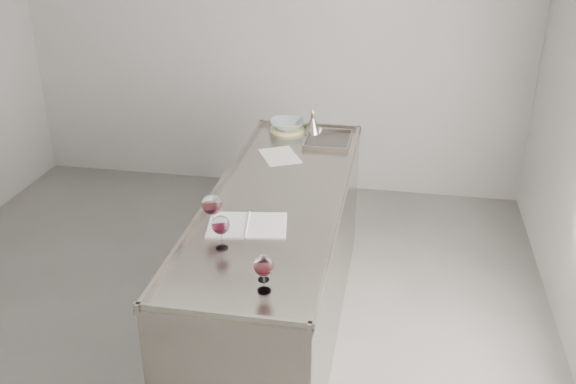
% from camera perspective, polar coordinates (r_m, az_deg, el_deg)
% --- Properties ---
extents(room_shell, '(4.54, 5.04, 2.84)m').
position_cam_1_polar(room_shell, '(3.38, -10.29, 5.22)').
color(room_shell, '#55534F').
rests_on(room_shell, ground).
extents(counter, '(0.77, 2.42, 0.97)m').
position_cam_1_polar(counter, '(3.93, -0.82, -6.47)').
color(counter, gray).
rests_on(counter, ground).
extents(wine_glass_left, '(0.11, 0.11, 0.21)m').
position_cam_1_polar(wine_glass_left, '(3.28, -6.78, -1.20)').
color(wine_glass_left, white).
rests_on(wine_glass_left, counter).
extents(wine_glass_middle, '(0.09, 0.09, 0.18)m').
position_cam_1_polar(wine_glass_middle, '(3.12, -5.99, -3.01)').
color(wine_glass_middle, white).
rests_on(wine_glass_middle, counter).
extents(wine_glass_right, '(0.09, 0.09, 0.17)m').
position_cam_1_polar(wine_glass_right, '(2.79, -2.18, -6.68)').
color(wine_glass_right, white).
rests_on(wine_glass_right, counter).
extents(wine_glass_small, '(0.06, 0.06, 0.13)m').
position_cam_1_polar(wine_glass_small, '(2.88, -2.21, -6.25)').
color(wine_glass_small, white).
rests_on(wine_glass_small, counter).
extents(notebook, '(0.45, 0.35, 0.02)m').
position_cam_1_polar(notebook, '(3.37, -3.64, -2.98)').
color(notebook, silver).
rests_on(notebook, counter).
extents(loose_paper_top, '(0.34, 0.38, 0.00)m').
position_cam_1_polar(loose_paper_top, '(4.25, -0.73, 3.23)').
color(loose_paper_top, silver).
rests_on(loose_paper_top, counter).
extents(trivet, '(0.34, 0.34, 0.02)m').
position_cam_1_polar(trivet, '(4.70, -0.08, 5.57)').
color(trivet, '#CCC884').
rests_on(trivet, counter).
extents(ceramic_bowl, '(0.28, 0.28, 0.06)m').
position_cam_1_polar(ceramic_bowl, '(4.69, -0.08, 6.03)').
color(ceramic_bowl, gray).
rests_on(ceramic_bowl, trivet).
extents(wine_funnel, '(0.13, 0.13, 0.19)m').
position_cam_1_polar(wine_funnel, '(4.65, 2.19, 5.95)').
color(wine_funnel, gray).
rests_on(wine_funnel, counter).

